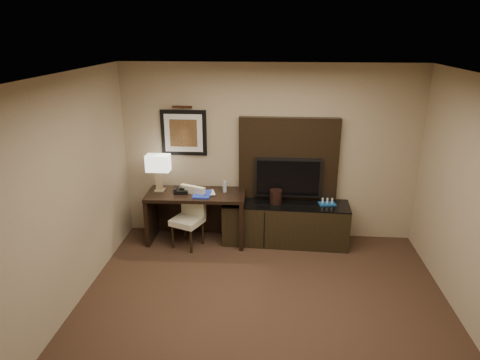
# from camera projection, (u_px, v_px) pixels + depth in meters

# --- Properties ---
(floor) EXTENTS (4.50, 5.00, 0.01)m
(floor) POSITION_uv_depth(u_px,v_px,m) (262.00, 336.00, 4.63)
(floor) COLOR #342117
(floor) RESTS_ON ground
(ceiling) EXTENTS (4.50, 5.00, 0.01)m
(ceiling) POSITION_uv_depth(u_px,v_px,m) (267.00, 82.00, 3.73)
(ceiling) COLOR silver
(ceiling) RESTS_ON wall_back
(wall_back) EXTENTS (4.50, 0.01, 2.70)m
(wall_back) POSITION_uv_depth(u_px,v_px,m) (269.00, 153.00, 6.53)
(wall_back) COLOR tan
(wall_back) RESTS_ON floor
(wall_left) EXTENTS (0.01, 5.00, 2.70)m
(wall_left) POSITION_uv_depth(u_px,v_px,m) (43.00, 215.00, 4.36)
(wall_left) COLOR tan
(wall_left) RESTS_ON floor
(desk) EXTENTS (1.50, 0.68, 0.80)m
(desk) POSITION_uv_depth(u_px,v_px,m) (197.00, 217.00, 6.60)
(desk) COLOR black
(desk) RESTS_ON floor
(credenza) EXTENTS (1.91, 0.59, 0.65)m
(credenza) POSITION_uv_depth(u_px,v_px,m) (285.00, 223.00, 6.57)
(credenza) COLOR black
(credenza) RESTS_ON floor
(tv_wall_panel) EXTENTS (1.50, 0.12, 1.30)m
(tv_wall_panel) POSITION_uv_depth(u_px,v_px,m) (288.00, 160.00, 6.48)
(tv_wall_panel) COLOR black
(tv_wall_panel) RESTS_ON wall_back
(tv) EXTENTS (1.00, 0.08, 0.60)m
(tv) POSITION_uv_depth(u_px,v_px,m) (288.00, 178.00, 6.47)
(tv) COLOR black
(tv) RESTS_ON tv_wall_panel
(artwork) EXTENTS (0.70, 0.04, 0.70)m
(artwork) POSITION_uv_depth(u_px,v_px,m) (184.00, 133.00, 6.51)
(artwork) COLOR black
(artwork) RESTS_ON wall_back
(picture_light) EXTENTS (0.04, 0.04, 0.30)m
(picture_light) POSITION_uv_depth(u_px,v_px,m) (182.00, 107.00, 6.34)
(picture_light) COLOR #422515
(picture_light) RESTS_ON wall_back
(desk_chair) EXTENTS (0.56, 0.59, 0.85)m
(desk_chair) POSITION_uv_depth(u_px,v_px,m) (187.00, 220.00, 6.42)
(desk_chair) COLOR beige
(desk_chair) RESTS_ON floor
(table_lamp) EXTENTS (0.39, 0.28, 0.58)m
(table_lamp) POSITION_uv_depth(u_px,v_px,m) (159.00, 173.00, 6.48)
(table_lamp) COLOR tan
(table_lamp) RESTS_ON desk
(desk_phone) EXTENTS (0.23, 0.21, 0.10)m
(desk_phone) POSITION_uv_depth(u_px,v_px,m) (181.00, 189.00, 6.48)
(desk_phone) COLOR black
(desk_phone) RESTS_ON desk
(blue_folder) EXTENTS (0.26, 0.34, 0.02)m
(blue_folder) POSITION_uv_depth(u_px,v_px,m) (202.00, 194.00, 6.40)
(blue_folder) COLOR #1C33B7
(blue_folder) RESTS_ON desk
(book) EXTENTS (0.17, 0.07, 0.23)m
(book) POSITION_uv_depth(u_px,v_px,m) (203.00, 187.00, 6.39)
(book) COLOR tan
(book) RESTS_ON desk
(water_bottle) EXTENTS (0.07, 0.07, 0.18)m
(water_bottle) POSITION_uv_depth(u_px,v_px,m) (225.00, 186.00, 6.49)
(water_bottle) COLOR #AEC1C5
(water_bottle) RESTS_ON desk
(ice_bucket) EXTENTS (0.23, 0.23, 0.21)m
(ice_bucket) POSITION_uv_depth(u_px,v_px,m) (276.00, 197.00, 6.44)
(ice_bucket) COLOR black
(ice_bucket) RESTS_ON credenza
(minibar_tray) EXTENTS (0.26, 0.18, 0.09)m
(minibar_tray) POSITION_uv_depth(u_px,v_px,m) (327.00, 202.00, 6.41)
(minibar_tray) COLOR #164E93
(minibar_tray) RESTS_ON credenza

